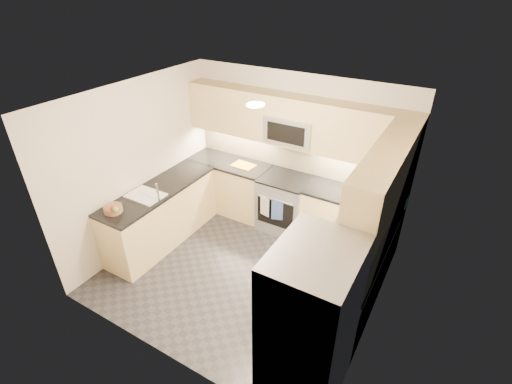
# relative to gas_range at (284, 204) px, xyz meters

# --- Properties ---
(floor) EXTENTS (3.60, 3.20, 0.00)m
(floor) POSITION_rel_gas_range_xyz_m (0.00, -1.28, -0.46)
(floor) COLOR #26262B
(floor) RESTS_ON ground
(ceiling) EXTENTS (3.60, 3.20, 0.02)m
(ceiling) POSITION_rel_gas_range_xyz_m (0.00, -1.28, 2.04)
(ceiling) COLOR beige
(ceiling) RESTS_ON wall_back
(wall_back) EXTENTS (3.60, 0.02, 2.50)m
(wall_back) POSITION_rel_gas_range_xyz_m (0.00, 0.32, 0.79)
(wall_back) COLOR beige
(wall_back) RESTS_ON floor
(wall_front) EXTENTS (3.60, 0.02, 2.50)m
(wall_front) POSITION_rel_gas_range_xyz_m (0.00, -2.88, 0.79)
(wall_front) COLOR beige
(wall_front) RESTS_ON floor
(wall_left) EXTENTS (0.02, 3.20, 2.50)m
(wall_left) POSITION_rel_gas_range_xyz_m (-1.80, -1.28, 0.79)
(wall_left) COLOR beige
(wall_left) RESTS_ON floor
(wall_right) EXTENTS (0.02, 3.20, 2.50)m
(wall_right) POSITION_rel_gas_range_xyz_m (1.80, -1.28, 0.79)
(wall_right) COLOR beige
(wall_right) RESTS_ON floor
(base_cab_back_left) EXTENTS (1.42, 0.60, 0.90)m
(base_cab_back_left) POSITION_rel_gas_range_xyz_m (-1.09, 0.02, -0.01)
(base_cab_back_left) COLOR #DDC285
(base_cab_back_left) RESTS_ON floor
(base_cab_back_right) EXTENTS (1.42, 0.60, 0.90)m
(base_cab_back_right) POSITION_rel_gas_range_xyz_m (1.09, 0.02, -0.01)
(base_cab_back_right) COLOR #DDC285
(base_cab_back_right) RESTS_ON floor
(base_cab_right) EXTENTS (0.60, 1.70, 0.90)m
(base_cab_right) POSITION_rel_gas_range_xyz_m (1.50, -1.12, -0.01)
(base_cab_right) COLOR #DDC285
(base_cab_right) RESTS_ON floor
(base_cab_peninsula) EXTENTS (0.60, 2.00, 0.90)m
(base_cab_peninsula) POSITION_rel_gas_range_xyz_m (-1.50, -1.28, -0.01)
(base_cab_peninsula) COLOR #DDC285
(base_cab_peninsula) RESTS_ON floor
(countertop_back_left) EXTENTS (1.42, 0.63, 0.04)m
(countertop_back_left) POSITION_rel_gas_range_xyz_m (-1.09, 0.02, 0.47)
(countertop_back_left) COLOR black
(countertop_back_left) RESTS_ON base_cab_back_left
(countertop_back_right) EXTENTS (1.42, 0.63, 0.04)m
(countertop_back_right) POSITION_rel_gas_range_xyz_m (1.09, 0.02, 0.47)
(countertop_back_right) COLOR black
(countertop_back_right) RESTS_ON base_cab_back_right
(countertop_right) EXTENTS (0.63, 1.70, 0.04)m
(countertop_right) POSITION_rel_gas_range_xyz_m (1.50, -1.12, 0.47)
(countertop_right) COLOR black
(countertop_right) RESTS_ON base_cab_right
(countertop_peninsula) EXTENTS (0.63, 2.00, 0.04)m
(countertop_peninsula) POSITION_rel_gas_range_xyz_m (-1.50, -1.28, 0.47)
(countertop_peninsula) COLOR black
(countertop_peninsula) RESTS_ON base_cab_peninsula
(upper_cab_back) EXTENTS (3.60, 0.35, 0.75)m
(upper_cab_back) POSITION_rel_gas_range_xyz_m (0.00, 0.15, 1.37)
(upper_cab_back) COLOR #DDC285
(upper_cab_back) RESTS_ON wall_back
(upper_cab_right) EXTENTS (0.35, 1.95, 0.75)m
(upper_cab_right) POSITION_rel_gas_range_xyz_m (1.62, -1.00, 1.37)
(upper_cab_right) COLOR #DDC285
(upper_cab_right) RESTS_ON wall_right
(backsplash_back) EXTENTS (3.60, 0.01, 0.51)m
(backsplash_back) POSITION_rel_gas_range_xyz_m (0.00, 0.32, 0.74)
(backsplash_back) COLOR tan
(backsplash_back) RESTS_ON wall_back
(backsplash_right) EXTENTS (0.01, 2.30, 0.51)m
(backsplash_right) POSITION_rel_gas_range_xyz_m (1.80, -0.82, 0.74)
(backsplash_right) COLOR tan
(backsplash_right) RESTS_ON wall_right
(gas_range) EXTENTS (0.76, 0.65, 0.91)m
(gas_range) POSITION_rel_gas_range_xyz_m (0.00, 0.00, 0.00)
(gas_range) COLOR #9EA0A6
(gas_range) RESTS_ON floor
(range_cooktop) EXTENTS (0.76, 0.65, 0.03)m
(range_cooktop) POSITION_rel_gas_range_xyz_m (0.00, 0.00, 0.46)
(range_cooktop) COLOR black
(range_cooktop) RESTS_ON gas_range
(oven_door_glass) EXTENTS (0.62, 0.02, 0.45)m
(oven_door_glass) POSITION_rel_gas_range_xyz_m (0.00, -0.33, -0.01)
(oven_door_glass) COLOR black
(oven_door_glass) RESTS_ON gas_range
(oven_handle) EXTENTS (0.60, 0.02, 0.02)m
(oven_handle) POSITION_rel_gas_range_xyz_m (0.00, -0.35, 0.26)
(oven_handle) COLOR #B2B5BA
(oven_handle) RESTS_ON gas_range
(microwave) EXTENTS (0.76, 0.40, 0.40)m
(microwave) POSITION_rel_gas_range_xyz_m (0.00, 0.12, 1.24)
(microwave) COLOR #A7A9AF
(microwave) RESTS_ON upper_cab_back
(microwave_door) EXTENTS (0.60, 0.01, 0.28)m
(microwave_door) POSITION_rel_gas_range_xyz_m (0.00, -0.08, 1.24)
(microwave_door) COLOR black
(microwave_door) RESTS_ON microwave
(refrigerator) EXTENTS (0.70, 0.90, 1.80)m
(refrigerator) POSITION_rel_gas_range_xyz_m (1.45, -2.43, 0.45)
(refrigerator) COLOR #96989E
(refrigerator) RESTS_ON floor
(fridge_handle_left) EXTENTS (0.02, 0.02, 1.20)m
(fridge_handle_left) POSITION_rel_gas_range_xyz_m (1.08, -2.61, 0.49)
(fridge_handle_left) COLOR #B2B5BA
(fridge_handle_left) RESTS_ON refrigerator
(fridge_handle_right) EXTENTS (0.02, 0.02, 1.20)m
(fridge_handle_right) POSITION_rel_gas_range_xyz_m (1.08, -2.25, 0.49)
(fridge_handle_right) COLOR #B2B5BA
(fridge_handle_right) RESTS_ON refrigerator
(sink_basin) EXTENTS (0.52, 0.38, 0.16)m
(sink_basin) POSITION_rel_gas_range_xyz_m (-1.50, -1.53, 0.42)
(sink_basin) COLOR white
(sink_basin) RESTS_ON base_cab_peninsula
(faucet) EXTENTS (0.03, 0.03, 0.28)m
(faucet) POSITION_rel_gas_range_xyz_m (-1.24, -1.53, 0.62)
(faucet) COLOR silver
(faucet) RESTS_ON countertop_peninsula
(utensil_bowl) EXTENTS (0.33, 0.33, 0.18)m
(utensil_bowl) POSITION_rel_gas_range_xyz_m (1.67, 0.05, 0.57)
(utensil_bowl) COLOR #56AF4B
(utensil_bowl) RESTS_ON countertop_back_right
(cutting_board) EXTENTS (0.38, 0.28, 0.01)m
(cutting_board) POSITION_rel_gas_range_xyz_m (-0.80, 0.02, 0.49)
(cutting_board) COLOR #C38212
(cutting_board) RESTS_ON countertop_back_left
(fruit_basket) EXTENTS (0.31, 0.31, 0.09)m
(fruit_basket) POSITION_rel_gas_range_xyz_m (-1.57, -2.04, 0.53)
(fruit_basket) COLOR #976846
(fruit_basket) RESTS_ON countertop_peninsula
(fruit_apple) EXTENTS (0.07, 0.07, 0.07)m
(fruit_apple) POSITION_rel_gas_range_xyz_m (-1.49, -2.10, 0.60)
(fruit_apple) COLOR #AF1C14
(fruit_apple) RESTS_ON fruit_basket
(fruit_pear) EXTENTS (0.07, 0.07, 0.07)m
(fruit_pear) POSITION_rel_gas_range_xyz_m (-1.44, -2.10, 0.60)
(fruit_pear) COLOR #5EA446
(fruit_pear) RESTS_ON fruit_basket
(dish_towel_check) EXTENTS (0.17, 0.06, 0.33)m
(dish_towel_check) POSITION_rel_gas_range_xyz_m (-0.17, -0.37, 0.10)
(dish_towel_check) COLOR silver
(dish_towel_check) RESTS_ON oven_handle
(dish_towel_blue) EXTENTS (0.18, 0.07, 0.34)m
(dish_towel_blue) POSITION_rel_gas_range_xyz_m (0.06, -0.37, 0.10)
(dish_towel_blue) COLOR navy
(dish_towel_blue) RESTS_ON oven_handle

